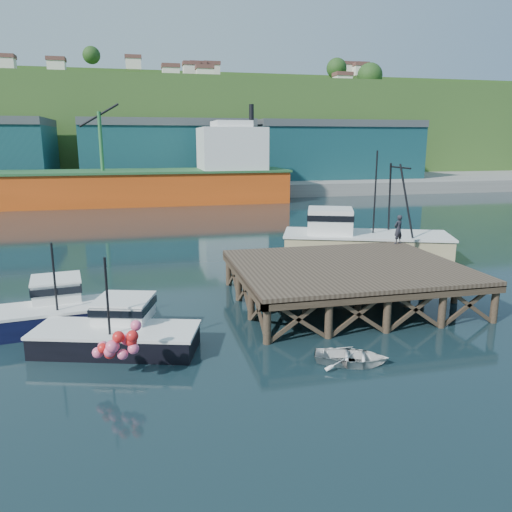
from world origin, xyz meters
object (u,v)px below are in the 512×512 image
object	(u,v)px
trawler	(363,239)
dinghy	(351,357)
boat_black	(118,331)
dockworker	(398,229)
boat_navy	(58,309)

from	to	relation	value
trawler	dinghy	xyz separation A→B (m)	(-7.93, -16.13, -1.34)
boat_black	trawler	bearing A→B (deg)	52.92
boat_black	trawler	world-z (taller)	trawler
trawler	dockworker	size ratio (longest dim) A/B	6.74
boat_black	trawler	xyz separation A→B (m)	(16.96, 12.40, 0.87)
boat_navy	dockworker	world-z (taller)	boat_navy
dockworker	boat_navy	bearing A→B (deg)	-8.23
trawler	dinghy	distance (m)	18.03
dinghy	dockworker	size ratio (longest dim) A/B	1.54
trawler	dockworker	xyz separation A→B (m)	(0.41, -4.29, 1.42)
dinghy	boat_navy	bearing A→B (deg)	82.77
dinghy	trawler	bearing A→B (deg)	-2.70
boat_navy	trawler	size ratio (longest dim) A/B	0.56
dockworker	boat_black	bearing A→B (deg)	3.56
dinghy	dockworker	bearing A→B (deg)	-11.68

